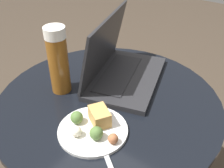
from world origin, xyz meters
The scene contains 5 objects.
table centered at (0.00, 0.00, 0.39)m, with size 0.71×0.71×0.55m.
laptop centered at (0.12, 0.04, 0.60)m, with size 0.38×0.30×0.23m.
beer_glass centered at (-0.05, 0.16, 0.66)m, with size 0.06×0.06×0.22m.
snack_plate centered at (-0.14, -0.05, 0.57)m, with size 0.19×0.19×0.05m.
fork centered at (-0.15, -0.08, 0.56)m, with size 0.12×0.16×0.00m.
Camera 1 is at (-0.52, -0.40, 1.07)m, focal length 42.00 mm.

